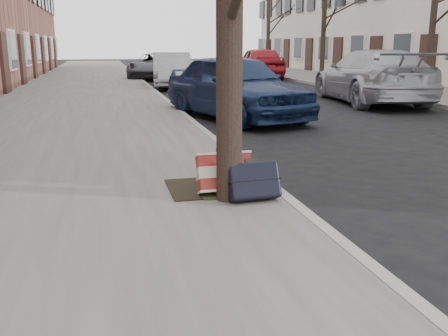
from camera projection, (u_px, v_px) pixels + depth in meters
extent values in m
plane|color=black|center=(430.00, 219.00, 4.92)|extent=(120.00, 120.00, 0.00)
cube|color=slate|center=(84.00, 90.00, 18.20)|extent=(5.00, 70.00, 0.12)
cube|color=slate|center=(369.00, 85.00, 20.85)|extent=(4.00, 70.00, 0.12)
cube|color=black|center=(207.00, 187.00, 5.56)|extent=(0.85, 0.85, 0.02)
cube|color=maroon|center=(225.00, 173.00, 5.33)|extent=(0.58, 0.32, 0.45)
cube|color=black|center=(253.00, 181.00, 5.07)|extent=(0.56, 0.35, 0.42)
imported|color=#152549|center=(235.00, 86.00, 11.44)|extent=(2.98, 4.74, 1.50)
imported|color=#989AA0|center=(172.00, 70.00, 19.92)|extent=(1.88, 4.36, 1.39)
imported|color=#38383D|center=(155.00, 66.00, 25.00)|extent=(3.43, 5.02, 1.28)
imported|color=#9FA0A7|center=(371.00, 76.00, 14.65)|extent=(2.86, 5.59, 1.55)
imported|color=maroon|center=(259.00, 63.00, 25.37)|extent=(2.32, 4.84, 1.60)
cylinder|color=black|center=(434.00, 6.00, 15.60)|extent=(0.21, 0.21, 5.49)
cylinder|color=black|center=(324.00, 19.00, 23.27)|extent=(0.23, 0.23, 5.45)
cylinder|color=black|center=(268.00, 25.00, 30.90)|extent=(0.22, 0.22, 5.53)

